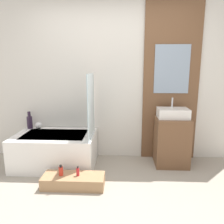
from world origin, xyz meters
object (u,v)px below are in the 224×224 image
object	(u,v)px
sink	(173,113)
vase_tall_dark	(30,122)
vase_round_light	(39,125)
wooden_step_bench	(74,181)
bottle_soap_secondary	(78,172)
bottle_soap_primary	(61,171)
bathtub	(56,150)

from	to	relation	value
sink	vase_tall_dark	world-z (taller)	sink
sink	vase_round_light	distance (m)	2.17
wooden_step_bench	bottle_soap_secondary	distance (m)	0.14
bottle_soap_primary	bottle_soap_secondary	size ratio (longest dim) A/B	1.09
sink	bottle_soap_primary	size ratio (longest dim) A/B	3.34
sink	vase_tall_dark	bearing A→B (deg)	175.94
bathtub	vase_round_light	world-z (taller)	vase_round_light
bathtub	bottle_soap_primary	world-z (taller)	bathtub
wooden_step_bench	vase_round_light	distance (m)	1.27
wooden_step_bench	bathtub	bearing A→B (deg)	123.96
sink	bottle_soap_primary	world-z (taller)	sink
bathtub	vase_round_light	xyz separation A→B (m)	(-0.36, 0.29, 0.30)
bottle_soap_primary	sink	bearing A→B (deg)	25.82
bottle_soap_secondary	wooden_step_bench	bearing A→B (deg)	180.00
sink	vase_tall_dark	xyz separation A→B (m)	(-2.30, 0.16, -0.20)
bathtub	bottle_soap_primary	size ratio (longest dim) A/B	8.82
wooden_step_bench	vase_tall_dark	world-z (taller)	vase_tall_dark
wooden_step_bench	vase_round_light	world-z (taller)	vase_round_light
bathtub	sink	world-z (taller)	sink
bottle_soap_secondary	bathtub	bearing A→B (deg)	127.63
wooden_step_bench	bottle_soap_secondary	world-z (taller)	bottle_soap_secondary
wooden_step_bench	vase_round_light	bearing A→B (deg)	130.55
vase_round_light	bathtub	bearing A→B (deg)	-38.95
bottle_soap_primary	bathtub	bearing A→B (deg)	112.48
wooden_step_bench	sink	distance (m)	1.74
vase_tall_dark	bottle_soap_primary	distance (m)	1.25
bathtub	sink	bearing A→B (deg)	4.38
sink	vase_tall_dark	distance (m)	2.31
vase_tall_dark	bottle_soap_primary	world-z (taller)	vase_tall_dark
bathtub	vase_round_light	size ratio (longest dim) A/B	11.08
vase_tall_dark	bottle_soap_secondary	xyz separation A→B (m)	(0.98, -0.91, -0.41)
bottle_soap_secondary	bottle_soap_primary	bearing A→B (deg)	180.00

